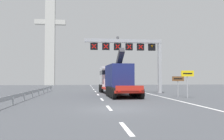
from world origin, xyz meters
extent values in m
plane|color=#424449|center=(0.00, 0.00, 0.00)|extent=(112.00, 112.00, 0.00)
cube|color=silver|center=(-0.41, -6.00, 0.01)|extent=(0.20, 2.60, 0.01)
cube|color=silver|center=(-0.41, 0.49, 0.01)|extent=(0.20, 2.60, 0.01)
cube|color=silver|center=(-0.41, 6.98, 0.01)|extent=(0.20, 2.60, 0.01)
cube|color=silver|center=(-0.41, 13.48, 0.01)|extent=(0.20, 2.60, 0.01)
cube|color=silver|center=(-0.41, 19.97, 0.01)|extent=(0.20, 2.60, 0.01)
cube|color=silver|center=(-0.41, 26.46, 0.01)|extent=(0.20, 2.60, 0.01)
cube|color=silver|center=(-0.41, 32.95, 0.01)|extent=(0.20, 2.60, 0.01)
cube|color=silver|center=(-0.41, 39.45, 0.01)|extent=(0.20, 2.60, 0.01)
cube|color=silver|center=(-0.41, 45.94, 0.01)|extent=(0.20, 2.60, 0.01)
cube|color=silver|center=(-0.41, 52.43, 0.01)|extent=(0.20, 2.60, 0.01)
cube|color=silver|center=(6.20, 12.00, 0.01)|extent=(0.20, 63.00, 0.01)
cube|color=#9EA0A5|center=(7.79, 14.83, 3.55)|extent=(0.40, 0.40, 7.11)
cube|color=slate|center=(7.79, 14.83, 0.04)|extent=(0.90, 0.90, 0.08)
cube|color=#9EA0A5|center=(2.94, 14.83, 6.86)|extent=(10.11, 0.44, 0.44)
cube|color=#4C4C51|center=(2.20, 14.83, 7.26)|extent=(0.28, 0.40, 0.28)
cube|color=black|center=(6.74, 14.83, 6.09)|extent=(0.94, 0.24, 0.90)
cube|color=#9EA0A5|center=(6.74, 14.83, 6.59)|extent=(0.08, 0.08, 0.16)
cone|color=orange|center=(6.74, 14.70, 6.18)|extent=(0.34, 0.34, 0.32)
cube|color=black|center=(5.22, 14.83, 6.09)|extent=(0.94, 0.24, 0.90)
cube|color=#9EA0A5|center=(5.22, 14.83, 6.59)|extent=(0.08, 0.08, 0.16)
cube|color=red|center=(5.22, 14.70, 6.09)|extent=(0.57, 0.02, 0.57)
cube|color=red|center=(5.22, 14.70, 6.09)|extent=(0.57, 0.02, 0.57)
cube|color=black|center=(3.70, 14.83, 6.09)|extent=(0.94, 0.24, 0.90)
cube|color=#9EA0A5|center=(3.70, 14.83, 6.59)|extent=(0.08, 0.08, 0.16)
cube|color=red|center=(3.70, 14.70, 6.09)|extent=(0.57, 0.02, 0.57)
cube|color=red|center=(3.70, 14.70, 6.09)|extent=(0.57, 0.02, 0.57)
cube|color=black|center=(2.18, 14.83, 6.09)|extent=(0.94, 0.24, 0.90)
cube|color=#9EA0A5|center=(2.18, 14.83, 6.59)|extent=(0.08, 0.08, 0.16)
cube|color=red|center=(2.18, 14.70, 6.09)|extent=(0.57, 0.02, 0.57)
cube|color=red|center=(2.18, 14.70, 6.09)|extent=(0.57, 0.02, 0.57)
cube|color=black|center=(0.66, 14.83, 6.09)|extent=(0.94, 0.24, 0.90)
cube|color=#9EA0A5|center=(0.66, 14.83, 6.59)|extent=(0.08, 0.08, 0.16)
cube|color=red|center=(0.66, 14.70, 6.09)|extent=(0.57, 0.02, 0.57)
cube|color=red|center=(0.66, 14.70, 6.09)|extent=(0.57, 0.02, 0.57)
cube|color=black|center=(-0.86, 14.83, 6.09)|extent=(0.94, 0.24, 0.90)
cube|color=#9EA0A5|center=(-0.86, 14.83, 6.59)|extent=(0.08, 0.08, 0.16)
cube|color=red|center=(-0.86, 14.70, 6.09)|extent=(0.57, 0.02, 0.57)
cube|color=red|center=(-0.86, 14.70, 6.09)|extent=(0.57, 0.02, 0.57)
cube|color=red|center=(1.87, 11.37, 0.73)|extent=(3.23, 10.51, 0.24)
cube|color=red|center=(2.09, 6.10, 1.10)|extent=(2.66, 0.19, 0.44)
cylinder|color=black|center=(0.70, 6.82, 0.55)|extent=(0.37, 1.11, 1.10)
cylinder|color=black|center=(3.40, 6.93, 0.55)|extent=(0.37, 1.11, 1.10)
cylinder|color=black|center=(0.66, 7.87, 0.55)|extent=(0.37, 1.11, 1.10)
cylinder|color=black|center=(3.36, 7.98, 0.55)|extent=(0.37, 1.11, 1.10)
cylinder|color=black|center=(0.62, 8.92, 0.55)|extent=(0.37, 1.11, 1.10)
cylinder|color=black|center=(3.32, 9.03, 0.55)|extent=(0.37, 1.11, 1.10)
cylinder|color=black|center=(0.57, 9.97, 0.55)|extent=(0.37, 1.11, 1.10)
cylinder|color=black|center=(3.27, 10.08, 0.55)|extent=(0.37, 1.11, 1.10)
cylinder|color=black|center=(0.53, 11.02, 0.55)|extent=(0.37, 1.11, 1.10)
cylinder|color=black|center=(3.23, 11.13, 0.55)|extent=(0.37, 1.11, 1.10)
cube|color=silver|center=(1.57, 18.47, 2.10)|extent=(2.71, 3.30, 3.10)
cube|color=black|center=(1.57, 18.47, 2.80)|extent=(2.73, 3.32, 0.60)
cylinder|color=black|center=(0.25, 19.29, 0.55)|extent=(0.39, 1.11, 1.10)
cylinder|color=black|center=(2.82, 19.40, 0.55)|extent=(0.39, 1.11, 1.10)
cylinder|color=black|center=(0.33, 17.29, 0.55)|extent=(0.39, 1.11, 1.10)
cylinder|color=black|center=(2.91, 17.40, 0.55)|extent=(0.39, 1.11, 1.10)
cube|color=navy|center=(1.85, 11.77, 2.20)|extent=(2.61, 5.81, 2.70)
cube|color=#2D2D33|center=(1.89, 10.91, 4.15)|extent=(0.68, 2.96, 2.29)
cube|color=red|center=(1.11, 6.02, 0.80)|extent=(0.20, 0.07, 0.12)
cube|color=red|center=(3.07, 6.10, 0.80)|extent=(0.20, 0.07, 0.12)
cylinder|color=#9EA0A5|center=(8.23, 7.41, 1.39)|extent=(0.10, 0.10, 2.77)
cube|color=yellow|center=(8.23, 7.35, 2.47)|extent=(1.32, 0.06, 0.59)
cube|color=black|center=(8.23, 7.31, 2.47)|extent=(0.95, 0.01, 0.12)
cylinder|color=#9EA0A5|center=(8.05, 9.38, 1.10)|extent=(0.10, 0.10, 2.20)
cube|color=brown|center=(8.05, 9.32, 1.95)|extent=(1.32, 0.06, 0.51)
cube|color=black|center=(8.05, 9.28, 1.95)|extent=(0.95, 0.01, 0.12)
cube|color=#999EA3|center=(-7.39, 11.25, 0.60)|extent=(0.04, 26.50, 0.32)
cube|color=#999EA3|center=(-7.33, 2.97, 0.30)|extent=(0.10, 0.10, 0.60)
cube|color=#999EA3|center=(-7.33, 6.28, 0.30)|extent=(0.10, 0.10, 0.60)
cube|color=#999EA3|center=(-7.33, 9.60, 0.30)|extent=(0.10, 0.10, 0.60)
cube|color=#999EA3|center=(-7.33, 12.91, 0.30)|extent=(0.10, 0.10, 0.60)
cube|color=#999EA3|center=(-7.33, 16.22, 0.30)|extent=(0.10, 0.10, 0.60)
cube|color=#999EA3|center=(-7.33, 19.53, 0.30)|extent=(0.10, 0.10, 0.60)
cube|color=#999EA3|center=(-7.33, 22.85, 0.30)|extent=(0.10, 0.10, 0.60)
cube|color=#B7B7B2|center=(-12.27, 56.25, 15.10)|extent=(2.80, 2.00, 30.19)
cube|color=#B7B7B2|center=(-12.27, 56.25, 18.72)|extent=(9.00, 1.60, 1.40)
camera|label=1|loc=(-2.06, -15.28, 2.00)|focal=37.84mm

